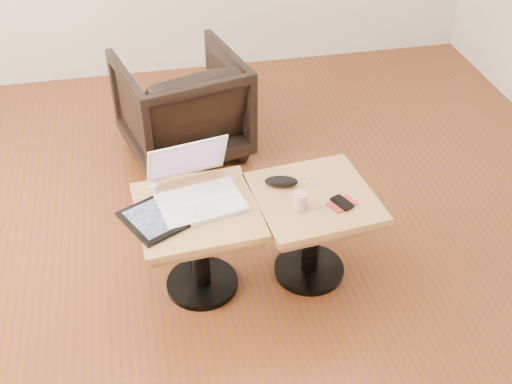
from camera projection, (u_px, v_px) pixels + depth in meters
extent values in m
cube|color=maroon|center=(223.00, 276.00, 3.13)|extent=(4.50, 4.50, 0.01)
cylinder|color=black|center=(202.00, 283.00, 3.08)|extent=(0.34, 0.34, 0.03)
cylinder|color=black|center=(200.00, 249.00, 2.94)|extent=(0.09, 0.09, 0.41)
cube|color=brown|center=(198.00, 218.00, 2.83)|extent=(0.51, 0.51, 0.04)
cube|color=#8E5F3B|center=(197.00, 211.00, 2.80)|extent=(0.56, 0.56, 0.03)
cylinder|color=black|center=(309.00, 269.00, 3.15)|extent=(0.34, 0.34, 0.03)
cylinder|color=black|center=(311.00, 235.00, 3.02)|extent=(0.09, 0.09, 0.41)
cube|color=brown|center=(313.00, 204.00, 2.90)|extent=(0.53, 0.53, 0.04)
cube|color=#8E5F3B|center=(314.00, 198.00, 2.88)|extent=(0.58, 0.58, 0.03)
cube|color=white|center=(201.00, 203.00, 2.81)|extent=(0.41, 0.32, 0.02)
cube|color=silver|center=(198.00, 196.00, 2.83)|extent=(0.32, 0.18, 0.00)
cube|color=silver|center=(206.00, 211.00, 2.75)|extent=(0.11, 0.08, 0.00)
cube|color=white|center=(187.00, 159.00, 2.86)|extent=(0.38, 0.17, 0.23)
cube|color=#91353E|center=(187.00, 159.00, 2.86)|extent=(0.33, 0.14, 0.19)
cube|color=black|center=(153.00, 220.00, 2.72)|extent=(0.31, 0.33, 0.02)
cube|color=#191E38|center=(152.00, 218.00, 2.71)|extent=(0.25, 0.28, 0.00)
cube|color=white|center=(152.00, 187.00, 2.90)|extent=(0.05, 0.05, 0.02)
ellipsoid|color=black|center=(281.00, 182.00, 2.91)|extent=(0.16, 0.10, 0.05)
cylinder|color=#CA3567|center=(300.00, 201.00, 2.77)|extent=(0.06, 0.06, 0.08)
sphere|color=white|center=(311.00, 184.00, 2.92)|extent=(0.01, 0.01, 0.01)
sphere|color=white|center=(314.00, 182.00, 2.94)|extent=(0.01, 0.01, 0.01)
sphere|color=white|center=(307.00, 182.00, 2.94)|extent=(0.01, 0.01, 0.01)
sphere|color=white|center=(317.00, 185.00, 2.92)|extent=(0.01, 0.01, 0.01)
cylinder|color=white|center=(311.00, 185.00, 2.93)|extent=(0.06, 0.04, 0.00)
cube|color=maroon|center=(342.00, 204.00, 2.82)|extent=(0.14, 0.12, 0.01)
cube|color=black|center=(342.00, 203.00, 2.81)|extent=(0.09, 0.12, 0.01)
imported|color=black|center=(182.00, 105.00, 3.82)|extent=(0.82, 0.84, 0.63)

